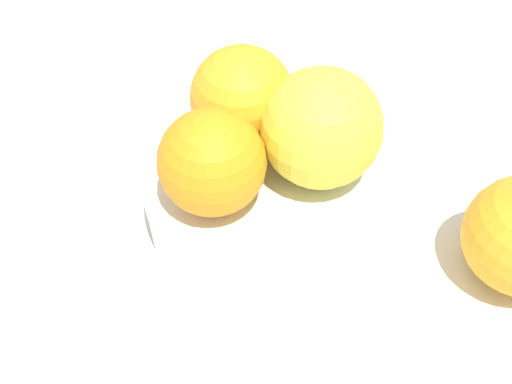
# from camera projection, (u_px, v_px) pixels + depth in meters

# --- Properties ---
(ground_plane) EXTENTS (1.10, 1.10, 0.02)m
(ground_plane) POSITION_uv_depth(u_px,v_px,m) (256.00, 223.00, 0.49)
(ground_plane) COLOR silver
(fruit_bowl) EXTENTS (0.17, 0.17, 0.05)m
(fruit_bowl) POSITION_uv_depth(u_px,v_px,m) (256.00, 197.00, 0.47)
(fruit_bowl) COLOR white
(fruit_bowl) RESTS_ON ground_plane
(orange_in_bowl_0) EXTENTS (0.09, 0.09, 0.09)m
(orange_in_bowl_0) POSITION_uv_depth(u_px,v_px,m) (321.00, 128.00, 0.42)
(orange_in_bowl_0) COLOR yellow
(orange_in_bowl_0) RESTS_ON fruit_bowl
(orange_in_bowl_1) EXTENTS (0.07, 0.07, 0.07)m
(orange_in_bowl_1) POSITION_uv_depth(u_px,v_px,m) (212.00, 162.00, 0.41)
(orange_in_bowl_1) COLOR orange
(orange_in_bowl_1) RESTS_ON fruit_bowl
(orange_in_bowl_2) EXTENTS (0.08, 0.08, 0.08)m
(orange_in_bowl_2) POSITION_uv_depth(u_px,v_px,m) (236.00, 98.00, 0.45)
(orange_in_bowl_2) COLOR #F9A823
(orange_in_bowl_2) RESTS_ON fruit_bowl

